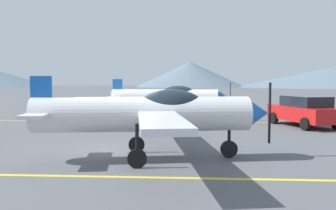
% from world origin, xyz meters
% --- Properties ---
extents(ground_plane, '(400.00, 400.00, 0.00)m').
position_xyz_m(ground_plane, '(0.00, 0.00, 0.00)').
color(ground_plane, '#54565B').
extents(apron_line_near, '(80.00, 0.16, 0.01)m').
position_xyz_m(apron_line_near, '(0.00, -3.01, 0.01)').
color(apron_line_near, yellow).
rests_on(apron_line_near, ground_plane).
extents(apron_line_far, '(80.00, 0.16, 0.01)m').
position_xyz_m(apron_line_far, '(0.00, 8.92, 0.01)').
color(apron_line_far, yellow).
rests_on(apron_line_far, ground_plane).
extents(airplane_near, '(7.43, 8.51, 2.54)m').
position_xyz_m(airplane_near, '(1.22, -0.97, 1.43)').
color(airplane_near, silver).
rests_on(airplane_near, ground_plane).
extents(airplane_mid, '(7.41, 8.51, 2.54)m').
position_xyz_m(airplane_mid, '(1.11, 9.62, 1.43)').
color(airplane_mid, silver).
rests_on(airplane_mid, ground_plane).
extents(car_sedan, '(3.03, 4.64, 1.62)m').
position_xyz_m(car_sedan, '(8.45, 7.27, 0.84)').
color(car_sedan, red).
rests_on(car_sedan, ground_plane).
extents(hill_centerleft, '(50.78, 50.78, 11.73)m').
position_xyz_m(hill_centerleft, '(2.85, 149.72, 5.87)').
color(hill_centerleft, slate).
rests_on(hill_centerleft, ground_plane).
extents(hill_centerright, '(88.35, 88.35, 8.89)m').
position_xyz_m(hill_centerright, '(66.38, 144.53, 4.45)').
color(hill_centerright, slate).
rests_on(hill_centerright, ground_plane).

